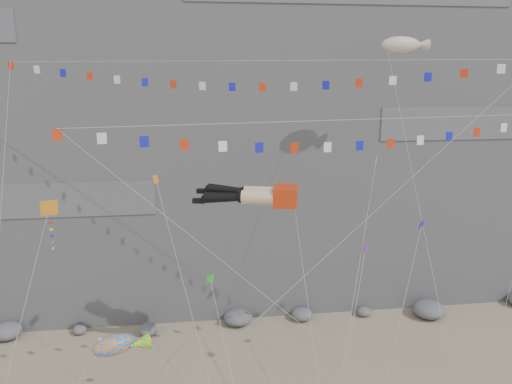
# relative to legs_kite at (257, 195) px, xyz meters

# --- Properties ---
(cliff) EXTENTS (80.00, 28.00, 50.00)m
(cliff) POSITION_rel_legs_kite_xyz_m (-0.50, 24.37, 10.55)
(cliff) COLOR slate
(cliff) RESTS_ON ground
(talus_boulders) EXTENTS (60.00, 3.00, 1.20)m
(talus_boulders) POSITION_rel_legs_kite_xyz_m (-0.50, 9.37, -13.85)
(talus_boulders) COLOR slate
(talus_boulders) RESTS_ON ground
(legs_kite) EXTENTS (7.20, 17.76, 21.07)m
(legs_kite) POSITION_rel_legs_kite_xyz_m (0.00, 0.00, 0.00)
(legs_kite) COLOR red
(legs_kite) RESTS_ON ground
(flag_banner_upper) EXTENTS (33.07, 19.71, 30.44)m
(flag_banner_upper) POSITION_rel_legs_kite_xyz_m (-0.51, 1.14, 8.73)
(flag_banner_upper) COLOR red
(flag_banner_upper) RESTS_ON ground
(flag_banner_lower) EXTENTS (29.40, 5.94, 22.15)m
(flag_banner_lower) POSITION_rel_legs_kite_xyz_m (4.20, -5.35, 5.44)
(flag_banner_lower) COLOR red
(flag_banner_lower) RESTS_ON ground
(harlequin_kite) EXTENTS (4.17, 9.66, 17.45)m
(harlequin_kite) POSITION_rel_legs_kite_xyz_m (-12.51, -3.22, 0.38)
(harlequin_kite) COLOR red
(harlequin_kite) RESTS_ON ground
(fish_windsock) EXTENTS (7.68, 7.58, 10.94)m
(fish_windsock) POSITION_rel_legs_kite_xyz_m (-9.08, -5.20, -7.43)
(fish_windsock) COLOR orange
(fish_windsock) RESTS_ON ground
(blimp_windsock) EXTENTS (4.05, 15.01, 28.31)m
(blimp_windsock) POSITION_rel_legs_kite_xyz_m (11.46, 4.74, 9.97)
(blimp_windsock) COLOR beige
(blimp_windsock) RESTS_ON ground
(small_kite_a) EXTENTS (5.46, 13.95, 21.12)m
(small_kite_a) POSITION_rel_legs_kite_xyz_m (-6.54, -0.25, 1.01)
(small_kite_a) COLOR orange
(small_kite_a) RESTS_ON ground
(small_kite_b) EXTENTS (5.54, 9.17, 15.27)m
(small_kite_b) POSITION_rel_legs_kite_xyz_m (6.31, -3.89, -2.85)
(small_kite_b) COLOR purple
(small_kite_b) RESTS_ON ground
(small_kite_c) EXTENTS (2.96, 8.75, 13.85)m
(small_kite_c) POSITION_rel_legs_kite_xyz_m (-3.38, -5.70, -3.69)
(small_kite_c) COLOR green
(small_kite_c) RESTS_ON ground
(small_kite_d) EXTENTS (8.13, 14.52, 22.84)m
(small_kite_d) POSITION_rel_legs_kite_xyz_m (8.26, 0.23, 1.69)
(small_kite_d) COLOR yellow
(small_kite_d) RESTS_ON ground
(small_kite_e) EXTENTS (8.00, 10.47, 17.73)m
(small_kite_e) POSITION_rel_legs_kite_xyz_m (10.31, -3.00, -1.87)
(small_kite_e) COLOR #1419B4
(small_kite_e) RESTS_ON ground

